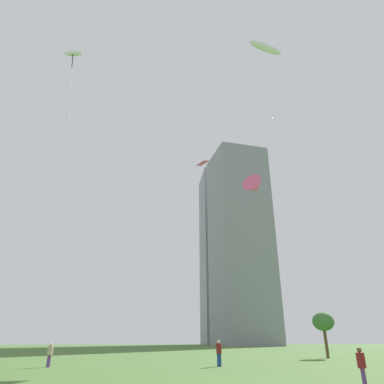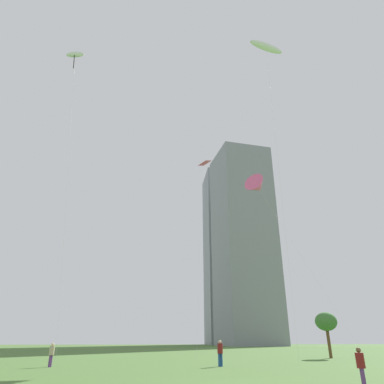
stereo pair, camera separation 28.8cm
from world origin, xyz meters
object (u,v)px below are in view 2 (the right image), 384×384
(kite_flying_1, at_px, (205,164))
(person_standing_1, at_px, (52,353))
(kite_flying_0, at_px, (257,186))
(park_tree_1, at_px, (326,322))
(person_standing_2, at_px, (220,351))
(distant_highrise_0, at_px, (229,253))
(kite_flying_3, at_px, (75,55))
(person_standing_3, at_px, (361,364))
(distant_highrise_1, at_px, (244,241))
(kite_flying_2, at_px, (266,47))

(kite_flying_1, bearing_deg, person_standing_1, -127.64)
(kite_flying_0, xyz_separation_m, park_tree_1, (6.32, -1.52, -17.35))
(person_standing_2, xyz_separation_m, distant_highrise_0, (26.70, 115.13, 34.86))
(kite_flying_1, distance_m, kite_flying_3, 24.43)
(person_standing_2, bearing_deg, person_standing_3, -87.09)
(park_tree_1, bearing_deg, person_standing_3, -113.89)
(kite_flying_0, height_order, kite_flying_1, kite_flying_1)
(person_standing_3, relative_size, kite_flying_0, 0.07)
(person_standing_3, bearing_deg, park_tree_1, -7.63)
(distant_highrise_1, bearing_deg, distant_highrise_0, 80.46)
(kite_flying_0, bearing_deg, person_standing_2, -122.74)
(person_standing_3, height_order, kite_flying_0, kite_flying_0)
(person_standing_2, distance_m, kite_flying_1, 33.68)
(person_standing_1, distance_m, kite_flying_3, 34.17)
(kite_flying_1, relative_size, kite_flying_2, 1.02)
(person_standing_1, bearing_deg, person_standing_2, -70.00)
(kite_flying_2, xyz_separation_m, distant_highrise_0, (22.43, 120.33, 8.58))
(person_standing_1, height_order, distant_highrise_0, distant_highrise_0)
(person_standing_1, relative_size, kite_flying_2, 0.06)
(kite_flying_3, xyz_separation_m, distant_highrise_0, (42.97, 109.58, 1.31))
(kite_flying_0, distance_m, distant_highrise_0, 105.20)
(kite_flying_1, bearing_deg, distant_highrise_0, 75.49)
(kite_flying_1, distance_m, distant_highrise_1, 71.03)
(person_standing_1, bearing_deg, distant_highrise_1, -0.54)
(distant_highrise_0, bearing_deg, kite_flying_0, -99.77)
(kite_flying_1, height_order, park_tree_1, kite_flying_1)
(distant_highrise_0, bearing_deg, kite_flying_3, -110.92)
(kite_flying_1, height_order, kite_flying_3, kite_flying_3)
(person_standing_2, distance_m, kite_flying_2, 27.13)
(person_standing_3, height_order, park_tree_1, park_tree_1)
(kite_flying_0, relative_size, kite_flying_3, 0.64)
(person_standing_3, bearing_deg, kite_flying_3, 62.59)
(kite_flying_0, bearing_deg, distant_highrise_0, 79.74)
(person_standing_2, height_order, kite_flying_2, kite_flying_2)
(person_standing_3, xyz_separation_m, distant_highrise_1, (22.33, 100.27, 32.75))
(person_standing_2, relative_size, park_tree_1, 0.39)
(person_standing_2, height_order, kite_flying_1, kite_flying_1)
(person_standing_3, bearing_deg, kite_flying_0, 6.36)
(kite_flying_1, bearing_deg, person_standing_3, -87.50)
(person_standing_2, xyz_separation_m, kite_flying_3, (-16.27, 5.55, 33.55))
(kite_flying_1, relative_size, distant_highrise_0, 0.40)
(person_standing_2, distance_m, distant_highrise_1, 96.33)
(person_standing_1, xyz_separation_m, park_tree_1, (27.26, 10.31, 2.76))
(person_standing_1, height_order, person_standing_3, person_standing_1)
(park_tree_1, distance_m, distant_highrise_1, 82.23)
(kite_flying_1, bearing_deg, distant_highrise_1, 70.36)
(person_standing_1, height_order, park_tree_1, park_tree_1)
(person_standing_3, distance_m, kite_flying_3, 43.48)
(kite_flying_1, bearing_deg, kite_flying_0, -51.34)
(person_standing_1, distance_m, park_tree_1, 29.28)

